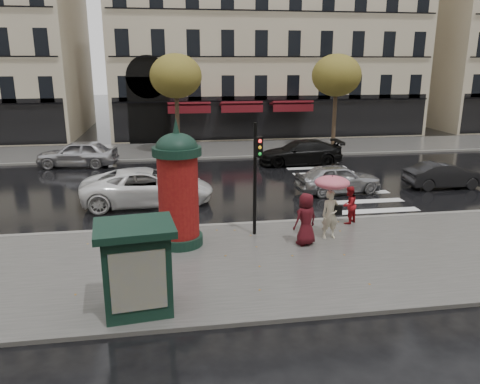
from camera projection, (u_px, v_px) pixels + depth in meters
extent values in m
plane|color=black|center=(258.00, 257.00, 15.14)|extent=(160.00, 160.00, 0.00)
cube|color=#474744|center=(261.00, 262.00, 14.64)|extent=(90.00, 7.00, 0.12)
cube|color=#474744|center=(207.00, 150.00, 33.19)|extent=(90.00, 6.00, 0.12)
cube|color=slate|center=(243.00, 224.00, 17.97)|extent=(90.00, 0.25, 0.14)
cube|color=slate|center=(211.00, 158.00, 30.34)|extent=(90.00, 0.25, 0.14)
cube|color=silver|center=(333.00, 179.00, 25.17)|extent=(3.60, 11.75, 0.01)
cube|color=#B7A88C|center=(260.00, 17.00, 41.88)|extent=(26.00, 14.00, 20.00)
cylinder|color=#38281C|center=(177.00, 116.00, 31.26)|extent=(0.28, 0.28, 5.20)
ellipsoid|color=#626821|center=(176.00, 76.00, 30.56)|extent=(3.40, 3.40, 2.89)
cylinder|color=#38281C|center=(335.00, 113.00, 32.91)|extent=(0.28, 0.28, 5.20)
ellipsoid|color=#626821|center=(337.00, 75.00, 32.21)|extent=(3.40, 3.40, 2.89)
imported|color=beige|center=(330.00, 215.00, 16.24)|extent=(0.64, 0.43, 1.72)
cylinder|color=black|center=(331.00, 199.00, 16.08)|extent=(0.02, 0.02, 1.09)
ellipsoid|color=#C22470|center=(332.00, 183.00, 15.93)|extent=(1.20, 1.20, 0.42)
cone|color=black|center=(332.00, 176.00, 15.86)|extent=(0.04, 0.04, 0.09)
cube|color=black|center=(338.00, 210.00, 16.16)|extent=(0.25, 0.11, 0.32)
imported|color=maroon|center=(349.00, 205.00, 17.79)|extent=(0.90, 0.86, 1.46)
imported|color=#450D14|center=(306.00, 219.00, 15.67)|extent=(1.03, 0.87, 1.79)
cylinder|color=black|center=(180.00, 239.00, 15.88)|extent=(1.55, 1.55, 0.33)
cylinder|color=maroon|center=(178.00, 196.00, 15.46)|extent=(1.33, 1.33, 2.77)
cylinder|color=black|center=(177.00, 151.00, 15.06)|extent=(1.59, 1.59, 0.28)
ellipsoid|color=black|center=(177.00, 148.00, 15.03)|extent=(1.37, 1.37, 0.96)
cone|color=black|center=(176.00, 125.00, 14.83)|extent=(0.22, 0.22, 0.50)
cylinder|color=black|center=(255.00, 180.00, 16.31)|extent=(0.12, 0.12, 4.00)
cube|color=black|center=(258.00, 147.00, 15.80)|extent=(0.30, 0.25, 0.70)
cube|color=black|center=(137.00, 272.00, 11.43)|extent=(1.72, 1.46, 2.08)
cube|color=black|center=(134.00, 228.00, 11.12)|extent=(2.05, 1.78, 0.18)
imported|color=#A0A0A4|center=(338.00, 178.00, 22.42)|extent=(4.26, 2.04, 1.40)
imported|color=black|center=(445.00, 175.00, 23.34)|extent=(3.92, 1.45, 1.28)
imported|color=white|center=(148.00, 187.00, 20.60)|extent=(5.79, 2.80, 1.59)
imported|color=black|center=(300.00, 152.00, 28.65)|extent=(5.10, 2.09, 1.48)
imported|color=#AFAEB3|center=(77.00, 154.00, 27.98)|extent=(4.89, 2.47, 1.60)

